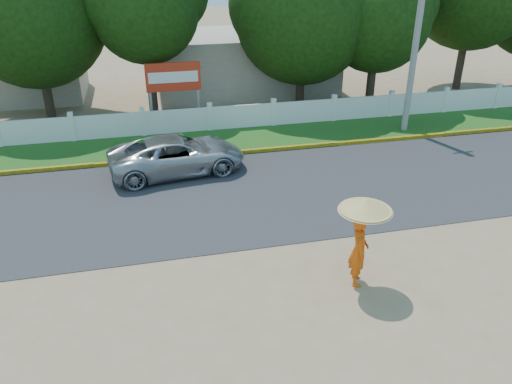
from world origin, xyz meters
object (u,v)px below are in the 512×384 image
(utility_pole, at_px, (415,46))
(monk_with_parasol, at_px, (362,229))
(vehicle, at_px, (177,155))
(billboard, at_px, (173,80))

(utility_pole, height_order, monk_with_parasol, utility_pole)
(vehicle, bearing_deg, utility_pole, -85.10)
(vehicle, distance_m, monk_with_parasol, 8.81)
(utility_pole, height_order, vehicle, utility_pole)
(utility_pole, bearing_deg, monk_with_parasol, -123.55)
(monk_with_parasol, relative_size, billboard, 0.81)
(billboard, bearing_deg, vehicle, -94.48)
(utility_pole, relative_size, monk_with_parasol, 3.17)
(utility_pole, xyz_separation_m, monk_with_parasol, (-6.81, -10.27, -2.23))
(monk_with_parasol, xyz_separation_m, billboard, (-3.38, 13.35, 0.59))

